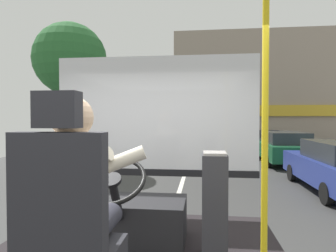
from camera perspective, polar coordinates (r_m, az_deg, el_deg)
ground at (r=10.93m, az=3.58°, el=-8.56°), size 18.00×44.00×0.06m
driver_seat at (r=1.73m, az=-18.94°, el=-19.61°), size 0.48×0.48×1.31m
bus_driver at (r=1.77m, az=-17.36°, el=-11.70°), size 0.73×0.57×0.85m
steering_console at (r=2.95m, az=-7.92°, el=-17.44°), size 1.10×1.03×0.85m
handrail_pole at (r=2.07m, az=18.39°, el=-3.84°), size 0.04×0.04×1.98m
fare_box at (r=2.57m, az=9.05°, el=-15.06°), size 0.21×0.26×0.90m
windshield_panel at (r=3.62m, az=-2.43°, el=-0.62°), size 2.50×0.08×1.48m
street_tree at (r=11.66m, az=-18.57°, el=12.07°), size 2.67×2.67×5.42m
shop_building at (r=19.84m, az=18.25°, el=5.82°), size 11.12×5.88×6.81m
parked_car_green at (r=13.19m, az=21.59°, el=-3.83°), size 1.87×4.16×1.32m
parked_car_charcoal at (r=18.07m, az=17.34°, el=-2.52°), size 1.99×4.38×1.24m
parked_car_red at (r=23.69m, az=14.65°, el=-1.37°), size 1.94×4.23×1.39m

